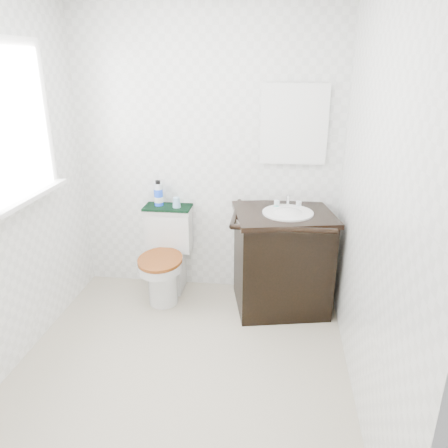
% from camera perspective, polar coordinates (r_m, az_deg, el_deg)
% --- Properties ---
extents(floor, '(2.40, 2.40, 0.00)m').
position_cam_1_polar(floor, '(3.06, -5.68, -18.32)').
color(floor, '#C3B49D').
rests_on(floor, ground).
extents(wall_back, '(2.40, 0.00, 2.40)m').
position_cam_1_polar(wall_back, '(3.64, -2.23, 9.17)').
color(wall_back, white).
rests_on(wall_back, ground).
extents(wall_front, '(2.40, 0.00, 2.40)m').
position_cam_1_polar(wall_front, '(1.45, -17.83, -10.18)').
color(wall_front, white).
rests_on(wall_front, ground).
extents(wall_right, '(0.00, 2.40, 2.40)m').
position_cam_1_polar(wall_right, '(2.48, 18.93, 2.64)').
color(wall_right, white).
rests_on(wall_right, ground).
extents(window, '(0.02, 0.70, 0.90)m').
position_cam_1_polar(window, '(3.07, -26.00, 11.70)').
color(window, white).
rests_on(window, wall_left).
extents(mirror, '(0.50, 0.02, 0.60)m').
position_cam_1_polar(mirror, '(3.52, 9.14, 12.70)').
color(mirror, silver).
rests_on(mirror, wall_back).
extents(toilet, '(0.41, 0.62, 0.75)m').
position_cam_1_polar(toilet, '(3.76, -7.53, -4.57)').
color(toilet, silver).
rests_on(toilet, floor).
extents(vanity, '(0.86, 0.78, 0.92)m').
position_cam_1_polar(vanity, '(3.55, 7.55, -4.36)').
color(vanity, black).
rests_on(vanity, floor).
extents(trash_bin, '(0.21, 0.18, 0.26)m').
position_cam_1_polar(trash_bin, '(3.65, 4.22, -8.78)').
color(trash_bin, silver).
rests_on(trash_bin, floor).
extents(towel, '(0.40, 0.22, 0.02)m').
position_cam_1_polar(towel, '(3.71, -7.38, 2.18)').
color(towel, black).
rests_on(towel, toilet).
extents(mouthwash_bottle, '(0.08, 0.08, 0.22)m').
position_cam_1_polar(mouthwash_bottle, '(3.72, -8.56, 3.90)').
color(mouthwash_bottle, blue).
rests_on(mouthwash_bottle, towel).
extents(cup, '(0.07, 0.07, 0.09)m').
position_cam_1_polar(cup, '(3.66, -6.22, 2.83)').
color(cup, '#88B8DF').
rests_on(cup, towel).
extents(soap_bar, '(0.06, 0.04, 0.02)m').
position_cam_1_polar(soap_bar, '(3.49, 6.82, 2.27)').
color(soap_bar, '#1B8576').
rests_on(soap_bar, vanity).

